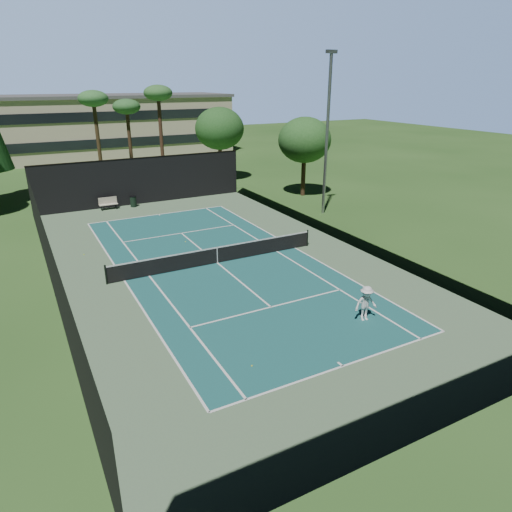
{
  "coord_description": "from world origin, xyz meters",
  "views": [
    {
      "loc": [
        -9.8,
        -23.24,
        10.17
      ],
      "look_at": [
        1.0,
        -3.0,
        1.3
      ],
      "focal_mm": 32.0,
      "sensor_mm": 36.0,
      "label": 1
    }
  ],
  "objects": [
    {
      "name": "fence",
      "position": [
        0.0,
        0.06,
        2.01
      ],
      "size": [
        18.04,
        32.05,
        4.03
      ],
      "color": "black",
      "rests_on": "ground"
    },
    {
      "name": "tennis_ball_d",
      "position": [
        -6.8,
        5.15,
        0.04
      ],
      "size": [
        0.08,
        0.08,
        0.08
      ],
      "primitive_type": "sphere",
      "color": "#C9EB35",
      "rests_on": "ground"
    },
    {
      "name": "tennis_ball_c",
      "position": [
        -0.39,
        4.47,
        0.03
      ],
      "size": [
        0.07,
        0.07,
        0.07
      ],
      "primitive_type": "sphere",
      "color": "#D0E534",
      "rests_on": "ground"
    },
    {
      "name": "tennis_ball_a",
      "position": [
        -3.05,
        -10.25,
        0.03
      ],
      "size": [
        0.07,
        0.07,
        0.07
      ],
      "primitive_type": "sphere",
      "color": "#C9D22F",
      "rests_on": "ground"
    },
    {
      "name": "light_pole",
      "position": [
        12.0,
        6.0,
        6.46
      ],
      "size": [
        0.9,
        0.25,
        12.22
      ],
      "color": "gray",
      "rests_on": "ground"
    },
    {
      "name": "trash_bin",
      "position": [
        -1.17,
        15.28,
        0.48
      ],
      "size": [
        0.56,
        0.56,
        0.95
      ],
      "color": "black",
      "rests_on": "ground"
    },
    {
      "name": "ground",
      "position": [
        0.0,
        0.0,
        0.0
      ],
      "size": [
        160.0,
        160.0,
        0.0
      ],
      "primitive_type": "plane",
      "color": "#2C5520",
      "rests_on": "ground"
    },
    {
      "name": "tennis_net",
      "position": [
        0.0,
        0.0,
        0.56
      ],
      "size": [
        12.9,
        0.1,
        1.1
      ],
      "color": "black",
      "rests_on": "ground"
    },
    {
      "name": "park_bench",
      "position": [
        -3.23,
        15.44,
        0.55
      ],
      "size": [
        1.5,
        0.45,
        1.02
      ],
      "color": "beige",
      "rests_on": "ground"
    },
    {
      "name": "court_lines",
      "position": [
        0.0,
        0.0,
        0.02
      ],
      "size": [
        11.07,
        23.87,
        0.01
      ],
      "color": "white",
      "rests_on": "ground"
    },
    {
      "name": "decid_tree_a",
      "position": [
        10.0,
        22.0,
        5.42
      ],
      "size": [
        5.12,
        5.12,
        7.62
      ],
      "color": "#422B1C",
      "rests_on": "ground"
    },
    {
      "name": "palm_b",
      "position": [
        1.5,
        26.0,
        7.36
      ],
      "size": [
        2.8,
        2.8,
        8.42
      ],
      "color": "#432D1C",
      "rests_on": "ground"
    },
    {
      "name": "player",
      "position": [
        3.15,
        -9.45,
        0.83
      ],
      "size": [
        1.16,
        0.79,
        1.66
      ],
      "primitive_type": "imported",
      "rotation": [
        0.0,
        0.0,
        -0.17
      ],
      "color": "silver",
      "rests_on": "ground"
    },
    {
      "name": "decid_tree_b",
      "position": [
        14.0,
        12.0,
        5.08
      ],
      "size": [
        4.8,
        4.8,
        7.14
      ],
      "color": "#442D1D",
      "rests_on": "ground"
    },
    {
      "name": "court_surface",
      "position": [
        0.0,
        0.0,
        0.01
      ],
      "size": [
        10.97,
        23.77,
        0.01
      ],
      "primitive_type": "cube",
      "color": "#1B5958",
      "rests_on": "ground"
    },
    {
      "name": "campus_building",
      "position": [
        0.0,
        45.98,
        4.21
      ],
      "size": [
        40.5,
        12.5,
        8.3
      ],
      "color": "beige",
      "rests_on": "ground"
    },
    {
      "name": "tennis_ball_b",
      "position": [
        -1.1,
        1.07,
        0.04
      ],
      "size": [
        0.07,
        0.07,
        0.07
      ],
      "primitive_type": "sphere",
      "color": "#C1D32F",
      "rests_on": "ground"
    },
    {
      "name": "apron_slab",
      "position": [
        0.0,
        0.0,
        0.01
      ],
      "size": [
        18.0,
        32.0,
        0.01
      ],
      "primitive_type": "cube",
      "color": "#567552",
      "rests_on": "ground"
    },
    {
      "name": "palm_c",
      "position": [
        4.0,
        23.0,
        8.6
      ],
      "size": [
        2.8,
        2.8,
        9.77
      ],
      "color": "#462C1E",
      "rests_on": "ground"
    },
    {
      "name": "palm_a",
      "position": [
        -2.0,
        24.0,
        8.19
      ],
      "size": [
        2.8,
        2.8,
        9.32
      ],
      "color": "#43321C",
      "rests_on": "ground"
    }
  ]
}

